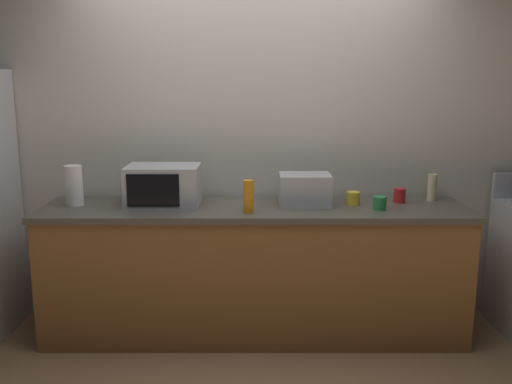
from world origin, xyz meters
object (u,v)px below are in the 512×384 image
object	(u,v)px
mug_yellow	(355,198)
mug_red	(401,196)
bottle_dish_soap	(250,197)
mug_green	(381,203)
bottle_hand_soap	(434,188)
paper_towel_roll	(76,185)
microwave	(165,185)
toaster_oven	(306,190)

from	to	relation	value
mug_yellow	mug_red	distance (m)	0.34
bottle_dish_soap	mug_green	world-z (taller)	bottle_dish_soap
bottle_hand_soap	mug_yellow	bearing A→B (deg)	-166.65
paper_towel_roll	mug_red	xyz separation A→B (m)	(2.21, 0.08, -0.09)
microwave	mug_green	xyz separation A→B (m)	(1.42, -0.13, -0.09)
mug_red	bottle_hand_soap	bearing A→B (deg)	15.29
bottle_hand_soap	mug_red	size ratio (longest dim) A/B	1.89
microwave	mug_yellow	bearing A→B (deg)	0.45
bottle_hand_soap	mug_red	xyz separation A→B (m)	(-0.24, -0.07, -0.04)
microwave	bottle_dish_soap	world-z (taller)	microwave
microwave	mug_red	size ratio (longest dim) A/B	4.87
toaster_oven	bottle_dish_soap	xyz separation A→B (m)	(-0.38, -0.23, 0.00)
paper_towel_roll	bottle_hand_soap	size ratio (longest dim) A/B	1.45
bottle_dish_soap	paper_towel_roll	bearing A→B (deg)	169.35
toaster_oven	bottle_dish_soap	world-z (taller)	same
toaster_oven	mug_red	world-z (taller)	toaster_oven
microwave	paper_towel_roll	world-z (taller)	same
microwave	toaster_oven	xyz separation A→B (m)	(0.95, 0.01, -0.03)
bottle_hand_soap	bottle_dish_soap	size ratio (longest dim) A/B	0.88
paper_towel_roll	bottle_dish_soap	world-z (taller)	paper_towel_roll
mug_yellow	mug_green	xyz separation A→B (m)	(0.15, -0.14, -0.00)
paper_towel_roll	mug_yellow	bearing A→B (deg)	0.24
toaster_oven	mug_yellow	distance (m)	0.33
paper_towel_roll	mug_red	size ratio (longest dim) A/B	2.74
paper_towel_roll	mug_green	distance (m)	2.03
bottle_dish_soap	microwave	bearing A→B (deg)	159.10
microwave	mug_yellow	xyz separation A→B (m)	(1.27, 0.01, -0.09)
bottle_hand_soap	mug_red	distance (m)	0.25
paper_towel_roll	mug_red	distance (m)	2.21
mug_yellow	microwave	bearing A→B (deg)	-179.55
bottle_dish_soap	mug_yellow	xyz separation A→B (m)	(0.70, 0.23, -0.06)
microwave	bottle_hand_soap	size ratio (longest dim) A/B	2.57
paper_towel_roll	mug_green	bearing A→B (deg)	-3.85
mug_yellow	paper_towel_roll	bearing A→B (deg)	-179.76
microwave	toaster_oven	distance (m)	0.95
microwave	bottle_dish_soap	distance (m)	0.61
paper_towel_roll	microwave	bearing A→B (deg)	-0.21
toaster_oven	bottle_dish_soap	bearing A→B (deg)	-148.52
microwave	mug_red	distance (m)	1.61
bottle_hand_soap	mug_yellow	size ratio (longest dim) A/B	2.08
microwave	bottle_hand_soap	bearing A→B (deg)	4.52
bottle_dish_soap	mug_green	xyz separation A→B (m)	(0.85, 0.08, -0.06)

